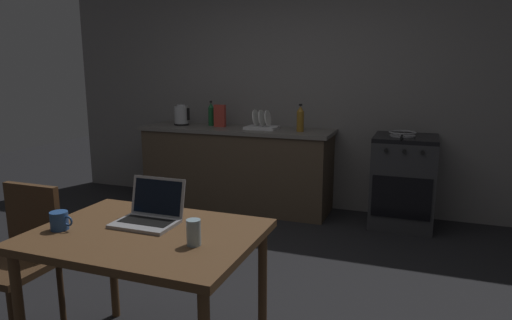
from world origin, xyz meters
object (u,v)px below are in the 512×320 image
frying_pan (403,134)px  dish_rack (262,125)px  dining_table (146,247)px  laptop (149,215)px  coffee_mug (60,221)px  stove_oven (403,181)px  bottle_b (211,114)px  bottle (300,119)px  electric_kettle (181,115)px  cereal_box (220,116)px  drinking_glass (194,232)px  chair (22,252)px

frying_pan → dish_rack: 1.47m
dining_table → laptop: 0.18m
frying_pan → dish_rack: dish_rack is taller
frying_pan → coffee_mug: bearing=-117.6°
stove_oven → laptop: laptop is taller
dish_rack → bottle_b: bearing=173.0°
laptop → bottle: size_ratio=1.11×
electric_kettle → dish_rack: bearing=-0.0°
stove_oven → dish_rack: 1.58m
cereal_box → bottle_b: bottle_b is taller
cereal_box → bottle_b: size_ratio=0.87×
stove_oven → coffee_mug: 3.32m
frying_pan → coffee_mug: frying_pan is taller
frying_pan → cereal_box: 1.98m
dining_table → drinking_glass: 0.35m
frying_pan → coffee_mug: (-1.51, -2.89, -0.13)m
bottle_b → stove_oven: bearing=-2.2°
drinking_glass → bottle_b: bearing=114.4°
dish_rack → frying_pan: bearing=-1.1°
bottle → cereal_box: bearing=175.8°
dining_table → electric_kettle: 3.13m
electric_kettle → bottle: size_ratio=0.82×
dining_table → bottle: 2.77m
bottle_b → drinking_glass: bearing=-65.6°
electric_kettle → bottle: bottle is taller
drinking_glass → cereal_box: size_ratio=0.49×
dish_rack → cereal_box: bearing=177.7°
bottle → cereal_box: (-0.95, 0.07, -0.01)m
dining_table → electric_kettle: bearing=116.2°
cereal_box → bottle_b: bearing=156.7°
laptop → cereal_box: cereal_box is taller
electric_kettle → coffee_mug: bearing=-72.0°
dining_table → frying_pan: bearing=68.5°
bottle_b → chair: bearing=-86.5°
electric_kettle → bottle: 1.44m
laptop → coffee_mug: bearing=-143.3°
chair → cereal_box: cereal_box is taller
chair → dish_rack: bearing=95.5°
coffee_mug → laptop: bearing=33.8°
electric_kettle → dish_rack: electric_kettle is taller
drinking_glass → bottle: bearing=94.9°
stove_oven → bottle: bottle is taller
laptop → bottle_b: (-0.97, 2.75, 0.24)m
bottle_b → electric_kettle: bearing=-166.9°
coffee_mug → dish_rack: 2.92m
laptop → dish_rack: size_ratio=0.94×
laptop → frying_pan: bearing=69.4°
drinking_glass → frying_pan: bearing=74.6°
cereal_box → dish_rack: cereal_box is taller
laptop → bottle_b: 2.93m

